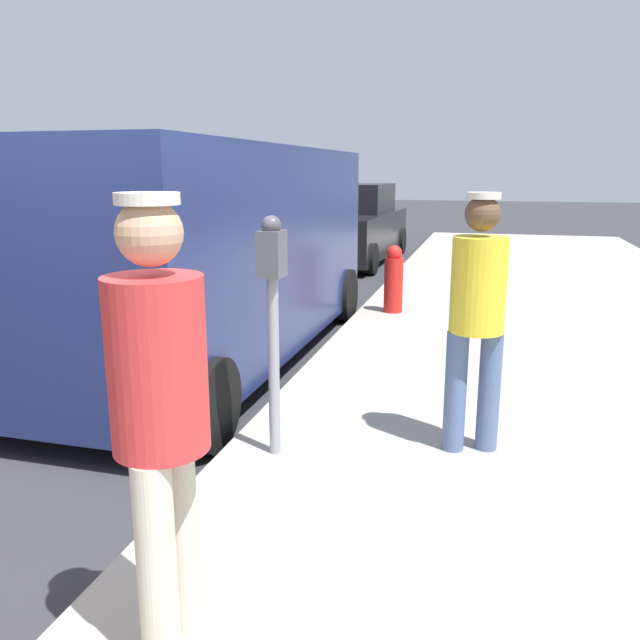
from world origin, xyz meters
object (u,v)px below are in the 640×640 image
at_px(parking_meter_near, 273,296).
at_px(fire_hydrant, 394,280).
at_px(parked_van, 206,249).
at_px(parked_sedan_ahead, 348,226).
at_px(pedestrian_in_yellow, 477,308).
at_px(pedestrian_in_red, 160,405).

height_order(parking_meter_near, fire_hydrant, parking_meter_near).
xyz_separation_m(parked_van, parked_sedan_ahead, (-0.22, 7.56, -0.41)).
relative_size(pedestrian_in_yellow, parked_sedan_ahead, 0.37).
bearing_deg(fire_hydrant, pedestrian_in_yellow, -74.37).
xyz_separation_m(pedestrian_in_yellow, fire_hydrant, (-1.11, 3.97, -0.53)).
bearing_deg(parked_van, parked_sedan_ahead, 91.64).
bearing_deg(parking_meter_near, parked_van, 123.56).
bearing_deg(fire_hydrant, pedestrian_in_red, -89.19).
height_order(parked_sedan_ahead, fire_hydrant, parked_sedan_ahead).
distance_m(parking_meter_near, parked_van, 2.71).
bearing_deg(parked_sedan_ahead, parked_van, -88.36).
relative_size(pedestrian_in_yellow, fire_hydrant, 1.92).
distance_m(parking_meter_near, pedestrian_in_red, 1.73).
distance_m(parked_van, fire_hydrant, 2.70).
relative_size(parked_van, parked_sedan_ahead, 1.17).
xyz_separation_m(parked_van, fire_hydrant, (1.60, 2.09, -0.59)).
bearing_deg(parking_meter_near, pedestrian_in_yellow, 17.80).
relative_size(parked_sedan_ahead, fire_hydrant, 5.17).
distance_m(parking_meter_near, parked_sedan_ahead, 9.98).
bearing_deg(pedestrian_in_yellow, parking_meter_near, -162.20).
bearing_deg(pedestrian_in_yellow, parked_sedan_ahead, 107.23).
bearing_deg(parked_van, fire_hydrant, 52.62).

